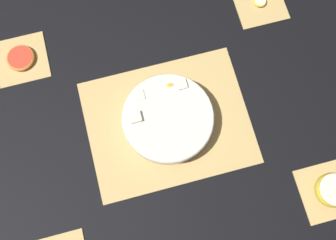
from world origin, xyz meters
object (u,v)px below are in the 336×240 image
apple_half (332,190)px  grapefruit_slice (21,58)px  banana_coin_single (260,1)px  fruit_salad_bowl (168,119)px

apple_half → grapefruit_slice: (0.72, -0.57, -0.02)m
banana_coin_single → apple_half: bearing=90.0°
apple_half → grapefruit_slice: 0.92m
fruit_salad_bowl → banana_coin_single: fruit_salad_bowl is taller
fruit_salad_bowl → banana_coin_single: (-0.36, -0.29, -0.03)m
apple_half → banana_coin_single: size_ratio=2.26×
fruit_salad_bowl → grapefruit_slice: size_ratio=3.05×
apple_half → banana_coin_single: apple_half is taller
apple_half → banana_coin_single: (0.00, -0.57, -0.02)m
fruit_salad_bowl → banana_coin_single: bearing=-141.3°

